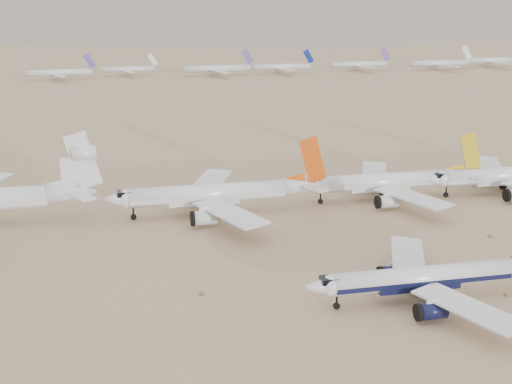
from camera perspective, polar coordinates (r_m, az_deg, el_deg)
The scene contains 5 objects.
ground at distance 128.61m, azimuth 10.32°, elevation -9.47°, with size 7000.00×7000.00×0.00m, color #977758.
main_airliner at distance 133.46m, azimuth 13.96°, elevation -6.62°, with size 45.82×44.76×16.17m.
row2_gold_tail at distance 191.63m, azimuth 10.68°, elevation 0.83°, with size 48.64×47.57×17.32m.
row2_orange_tail at distance 176.34m, azimuth -3.14°, elevation -0.14°, with size 52.44×51.30×18.71m.
distant_storage_row at distance 439.85m, azimuth -8.51°, elevation 9.66°, with size 514.71×51.64×14.64m.
Camera 1 is at (-46.93, -105.93, 55.84)m, focal length 50.00 mm.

